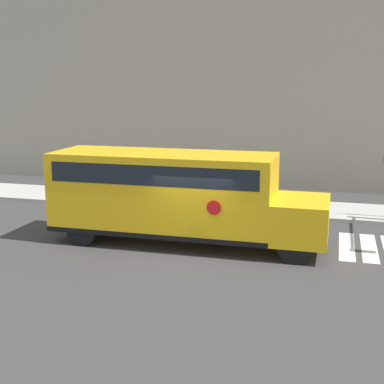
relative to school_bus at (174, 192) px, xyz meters
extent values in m
plane|color=#3A3838|center=(0.96, -0.89, -1.73)|extent=(60.00, 60.00, 0.00)
cube|color=#B2ADA3|center=(0.96, 5.61, -1.66)|extent=(44.00, 3.00, 0.15)
cube|color=#9E937F|center=(0.96, 12.11, 3.96)|extent=(32.00, 4.00, 11.38)
cube|color=white|center=(5.61, 1.11, -1.73)|extent=(0.50, 3.20, 0.01)
cube|color=white|center=(6.31, 1.11, -1.73)|extent=(0.50, 3.20, 0.01)
cube|color=yellow|center=(-0.38, 0.00, 0.01)|extent=(7.35, 2.50, 2.58)
cube|color=yellow|center=(4.15, 0.00, -0.64)|extent=(1.71, 2.50, 1.28)
cube|color=black|center=(-0.38, 0.00, -1.20)|extent=(7.35, 2.54, 0.16)
cube|color=black|center=(-0.38, 0.00, 0.75)|extent=(6.77, 2.53, 0.64)
cylinder|color=red|center=(1.64, -1.29, -0.12)|extent=(0.44, 0.02, 0.44)
cylinder|color=black|center=(4.06, 1.08, -1.23)|extent=(1.00, 0.30, 1.00)
cylinder|color=black|center=(4.06, -1.08, -1.23)|extent=(1.00, 0.30, 1.00)
cylinder|color=black|center=(-2.86, 1.08, -1.23)|extent=(1.00, 0.30, 1.00)
cylinder|color=black|center=(-2.86, -1.08, -1.23)|extent=(1.00, 0.30, 1.00)
camera|label=1|loc=(5.12, -16.54, 3.62)|focal=50.00mm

